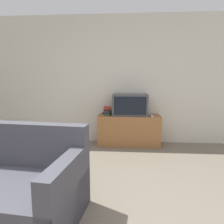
# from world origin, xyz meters

# --- Properties ---
(wall_back) EXTENTS (9.00, 0.06, 2.60)m
(wall_back) POSITION_xyz_m (0.00, 3.03, 1.30)
(wall_back) COLOR silver
(wall_back) RESTS_ON ground_plane
(tv_stand) EXTENTS (1.23, 0.43, 0.61)m
(tv_stand) POSITION_xyz_m (0.56, 2.76, 0.30)
(tv_stand) COLOR #9E6638
(tv_stand) RESTS_ON ground_plane
(television) EXTENTS (0.69, 0.40, 0.42)m
(television) POSITION_xyz_m (0.58, 2.78, 0.82)
(television) COLOR #4C4C51
(television) RESTS_ON tv_stand
(book_stack) EXTENTS (0.17, 0.23, 0.16)m
(book_stack) POSITION_xyz_m (0.11, 2.80, 0.69)
(book_stack) COLOR #2D753D
(book_stack) RESTS_ON tv_stand
(remote_on_stand) EXTENTS (0.06, 0.17, 0.02)m
(remote_on_stand) POSITION_xyz_m (0.99, 2.66, 0.62)
(remote_on_stand) COLOR #B7B7B7
(remote_on_stand) RESTS_ON tv_stand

